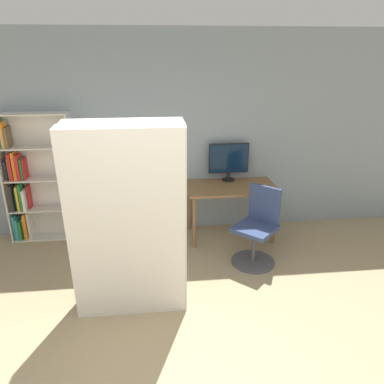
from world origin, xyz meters
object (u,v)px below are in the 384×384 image
(mattress_near, at_px, (128,227))
(mattress_far, at_px, (129,217))
(office_chair, at_px, (257,233))
(monitor, at_px, (229,160))
(bookshelf, at_px, (32,181))

(mattress_near, bearing_deg, mattress_far, 90.00)
(office_chair, height_order, mattress_far, mattress_far)
(monitor, distance_m, office_chair, 1.15)
(bookshelf, height_order, mattress_far, mattress_far)
(monitor, distance_m, mattress_near, 2.17)
(mattress_near, height_order, mattress_far, mattress_near)
(monitor, xyz_separation_m, bookshelf, (-2.61, 0.01, -0.21))
(mattress_near, bearing_deg, office_chair, 29.29)
(office_chair, xyz_separation_m, mattress_near, (-1.44, -0.81, 0.55))
(bookshelf, relative_size, mattress_near, 0.91)
(bookshelf, xyz_separation_m, mattress_far, (1.34, -1.53, 0.12))
(bookshelf, relative_size, mattress_far, 0.91)
(mattress_far, bearing_deg, monitor, 50.13)
(monitor, height_order, office_chair, monitor)
(office_chair, height_order, bookshelf, bookshelf)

